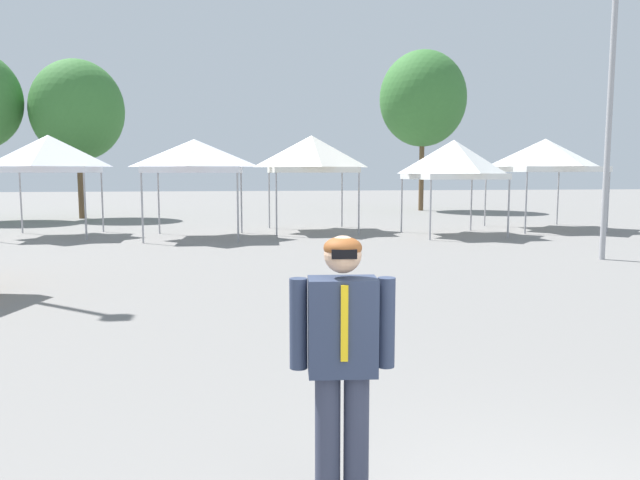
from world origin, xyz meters
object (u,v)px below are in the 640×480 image
at_px(canopy_tent_behind_right, 545,155).
at_px(person_foreground, 342,356).
at_px(tree_behind_tents_center, 78,110).
at_px(light_pole_opposite_side, 614,25).
at_px(canopy_tent_center, 454,160).
at_px(canopy_tent_far_left, 312,154).
at_px(canopy_tent_left_of_center, 195,156).
at_px(canopy_tent_behind_left, 49,154).
at_px(tree_behind_tents_right, 423,99).

relative_size(canopy_tent_behind_right, person_foreground, 1.96).
bearing_deg(tree_behind_tents_center, light_pole_opposite_side, -44.96).
height_order(canopy_tent_center, light_pole_opposite_side, light_pole_opposite_side).
height_order(canopy_tent_far_left, canopy_tent_center, canopy_tent_far_left).
relative_size(person_foreground, tree_behind_tents_center, 0.24).
relative_size(canopy_tent_left_of_center, light_pole_opposite_side, 0.32).
xyz_separation_m(canopy_tent_behind_left, canopy_tent_center, (13.65, -1.60, -0.18)).
xyz_separation_m(canopy_tent_behind_right, tree_behind_tents_right, (-1.06, 11.68, 3.50)).
bearing_deg(canopy_tent_far_left, tree_behind_tents_right, 54.87).
relative_size(canopy_tent_center, person_foreground, 1.84).
bearing_deg(light_pole_opposite_side, person_foreground, -130.24).
bearing_deg(canopy_tent_far_left, canopy_tent_behind_right, -2.98).
bearing_deg(tree_behind_tents_right, person_foreground, -109.02).
xyz_separation_m(canopy_tent_behind_right, tree_behind_tents_center, (-18.93, 8.26, 2.24)).
bearing_deg(tree_behind_tents_right, canopy_tent_left_of_center, -132.91).
distance_m(canopy_tent_left_of_center, tree_behind_tents_right, 18.02).
height_order(canopy_tent_far_left, canopy_tent_behind_right, canopy_tent_far_left).
relative_size(tree_behind_tents_center, tree_behind_tents_right, 0.82).
relative_size(person_foreground, light_pole_opposite_side, 0.17).
height_order(canopy_tent_left_of_center, canopy_tent_far_left, canopy_tent_far_left).
bearing_deg(canopy_tent_center, tree_behind_tents_right, 76.35).
xyz_separation_m(canopy_tent_behind_left, canopy_tent_behind_right, (17.96, 0.09, 0.03)).
distance_m(canopy_tent_behind_left, canopy_tent_center, 13.74).
bearing_deg(tree_behind_tents_right, canopy_tent_behind_left, -145.14).
height_order(person_foreground, light_pole_opposite_side, light_pole_opposite_side).
height_order(canopy_tent_far_left, person_foreground, canopy_tent_far_left).
relative_size(canopy_tent_left_of_center, canopy_tent_far_left, 0.93).
bearing_deg(canopy_tent_center, canopy_tent_behind_left, 173.32).
relative_size(canopy_tent_left_of_center, tree_behind_tents_center, 0.44).
xyz_separation_m(canopy_tent_center, tree_behind_tents_center, (-14.62, 9.95, 2.45)).
relative_size(canopy_tent_far_left, tree_behind_tents_center, 0.48).
distance_m(canopy_tent_behind_left, light_pole_opposite_side, 17.34).
bearing_deg(tree_behind_tents_center, canopy_tent_behind_right, -23.58).
height_order(canopy_tent_behind_left, tree_behind_tents_right, tree_behind_tents_right).
bearing_deg(tree_behind_tents_center, canopy_tent_behind_left, -83.38).
distance_m(canopy_tent_left_of_center, canopy_tent_far_left, 4.47).
relative_size(canopy_tent_behind_right, light_pole_opposite_side, 0.34).
distance_m(canopy_tent_behind_left, tree_behind_tents_right, 20.89).
bearing_deg(canopy_tent_left_of_center, light_pole_opposite_side, -32.75).
bearing_deg(canopy_tent_left_of_center, canopy_tent_behind_left, 166.62).
xyz_separation_m(tree_behind_tents_center, tree_behind_tents_right, (17.86, 3.42, 1.26)).
bearing_deg(canopy_tent_left_of_center, canopy_tent_far_left, 22.53).
bearing_deg(canopy_tent_behind_left, canopy_tent_behind_right, 0.28).
xyz_separation_m(canopy_tent_left_of_center, canopy_tent_far_left, (4.13, 1.71, 0.14)).
distance_m(canopy_tent_far_left, canopy_tent_behind_right, 8.97).
bearing_deg(canopy_tent_far_left, canopy_tent_center, -24.87).
height_order(light_pole_opposite_side, tree_behind_tents_right, light_pole_opposite_side).
height_order(canopy_tent_center, tree_behind_tents_center, tree_behind_tents_center).
bearing_deg(canopy_tent_left_of_center, tree_behind_tents_center, 121.58).
xyz_separation_m(canopy_tent_left_of_center, canopy_tent_behind_right, (13.08, 1.25, 0.12)).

